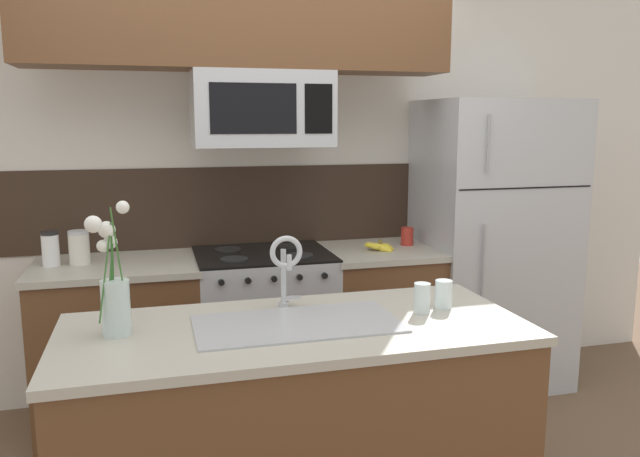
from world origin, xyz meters
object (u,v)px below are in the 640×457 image
(refrigerator, at_px, (490,244))
(stove_range, at_px, (264,330))
(spare_glass, at_px, (444,294))
(coffee_tin, at_px, (407,236))
(sink_faucet, at_px, (286,262))
(storage_jar_medium, at_px, (79,247))
(banana_bunch, at_px, (380,247))
(flower_vase, at_px, (114,294))
(microwave, at_px, (261,109))
(drinking_glass, at_px, (422,298))
(storage_jar_tall, at_px, (51,249))

(refrigerator, bearing_deg, stove_range, -179.21)
(spare_glass, bearing_deg, coffee_tin, 73.34)
(refrigerator, xyz_separation_m, sink_faucet, (-1.55, -1.07, 0.21))
(storage_jar_medium, distance_m, sink_faucet, 1.41)
(banana_bunch, distance_m, flower_vase, 1.83)
(refrigerator, height_order, banana_bunch, refrigerator)
(stove_range, relative_size, storage_jar_medium, 5.19)
(flower_vase, bearing_deg, sink_faucet, 12.15)
(microwave, height_order, storage_jar_medium, microwave)
(drinking_glass, bearing_deg, coffee_tin, 69.34)
(storage_jar_tall, distance_m, banana_bunch, 1.81)
(sink_faucet, bearing_deg, coffee_tin, 47.96)
(refrigerator, bearing_deg, banana_bunch, -174.08)
(refrigerator, bearing_deg, drinking_glass, -129.59)
(flower_vase, bearing_deg, storage_jar_tall, 107.28)
(stove_range, xyz_separation_m, microwave, (0.00, -0.02, 1.26))
(storage_jar_tall, bearing_deg, banana_bunch, -2.81)
(sink_faucet, bearing_deg, microwave, 84.87)
(storage_jar_tall, relative_size, spare_glass, 1.58)
(sink_faucet, distance_m, drinking_glass, 0.56)
(storage_jar_tall, xyz_separation_m, storage_jar_medium, (0.14, 0.01, -0.00))
(sink_faucet, xyz_separation_m, flower_vase, (-0.65, -0.14, -0.05))
(spare_glass, bearing_deg, storage_jar_medium, 140.63)
(sink_faucet, bearing_deg, drinking_glass, -20.08)
(sink_faucet, relative_size, spare_glass, 2.64)
(storage_jar_medium, bearing_deg, drinking_glass, -42.41)
(coffee_tin, height_order, sink_faucet, sink_faucet)
(stove_range, distance_m, storage_jar_medium, 1.12)
(coffee_tin, bearing_deg, flower_vase, -142.89)
(microwave, relative_size, flower_vase, 1.55)
(microwave, xyz_separation_m, banana_bunch, (0.69, -0.04, -0.79))
(storage_jar_medium, bearing_deg, refrigerator, -0.38)
(coffee_tin, bearing_deg, storage_jar_tall, -179.40)
(banana_bunch, bearing_deg, microwave, 176.75)
(storage_jar_medium, xyz_separation_m, sink_faucet, (0.89, -1.09, 0.11))
(microwave, xyz_separation_m, spare_glass, (0.53, -1.18, -0.76))
(stove_range, height_order, refrigerator, refrigerator)
(banana_bunch, bearing_deg, coffee_tin, 27.01)
(spare_glass, xyz_separation_m, flower_vase, (-1.27, 0.01, 0.09))
(refrigerator, bearing_deg, microwave, -178.39)
(storage_jar_medium, distance_m, spare_glass, 1.95)
(refrigerator, xyz_separation_m, flower_vase, (-2.20, -1.21, 0.17))
(microwave, relative_size, spare_glass, 6.43)
(coffee_tin, height_order, flower_vase, flower_vase)
(sink_faucet, height_order, spare_glass, sink_faucet)
(banana_bunch, relative_size, sink_faucet, 0.62)
(microwave, distance_m, sink_faucet, 1.21)
(storage_jar_tall, height_order, banana_bunch, storage_jar_tall)
(refrigerator, distance_m, banana_bunch, 0.78)
(refrigerator, relative_size, drinking_glass, 14.78)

